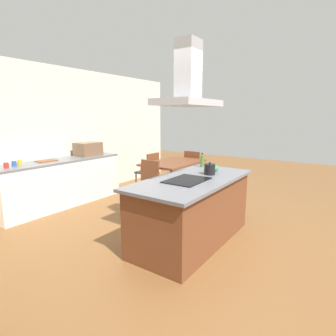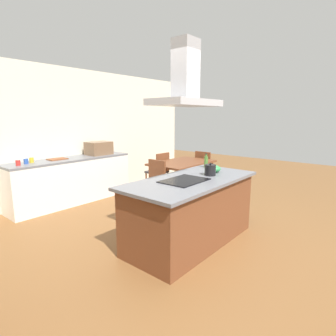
# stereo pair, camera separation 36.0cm
# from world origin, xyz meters

# --- Properties ---
(ground) EXTENTS (16.00, 16.00, 0.00)m
(ground) POSITION_xyz_m (0.00, 1.50, 0.00)
(ground) COLOR brown
(wall_back) EXTENTS (7.20, 0.10, 2.70)m
(wall_back) POSITION_xyz_m (0.00, 3.25, 1.35)
(wall_back) COLOR silver
(wall_back) RESTS_ON ground
(kitchen_island) EXTENTS (2.02, 0.96, 0.90)m
(kitchen_island) POSITION_xyz_m (0.00, 0.00, 0.45)
(kitchen_island) COLOR brown
(kitchen_island) RESTS_ON ground
(cooktop) EXTENTS (0.60, 0.44, 0.01)m
(cooktop) POSITION_xyz_m (-0.16, 0.00, 0.91)
(cooktop) COLOR black
(cooktop) RESTS_ON kitchen_island
(tea_kettle) EXTENTS (0.21, 0.16, 0.18)m
(tea_kettle) POSITION_xyz_m (0.35, -0.08, 0.98)
(tea_kettle) COLOR black
(tea_kettle) RESTS_ON kitchen_island
(olive_oil_bottle) EXTENTS (0.06, 0.06, 0.23)m
(olive_oil_bottle) POSITION_xyz_m (0.82, 0.29, 1.00)
(olive_oil_bottle) COLOR #47722D
(olive_oil_bottle) RESTS_ON kitchen_island
(mixing_bowl) EXTENTS (0.19, 0.19, 0.11)m
(mixing_bowl) POSITION_xyz_m (0.57, -0.01, 0.95)
(mixing_bowl) COLOR #33934C
(mixing_bowl) RESTS_ON kitchen_island
(back_counter) EXTENTS (2.47, 0.62, 0.90)m
(back_counter) POSITION_xyz_m (-0.09, 2.88, 0.45)
(back_counter) COLOR white
(back_counter) RESTS_ON ground
(countertop_microwave) EXTENTS (0.50, 0.38, 0.28)m
(countertop_microwave) POSITION_xyz_m (0.59, 2.88, 1.04)
(countertop_microwave) COLOR brown
(countertop_microwave) RESTS_ON back_counter
(coffee_mug_red) EXTENTS (0.08, 0.08, 0.09)m
(coffee_mug_red) POSITION_xyz_m (-1.09, 2.83, 0.95)
(coffee_mug_red) COLOR red
(coffee_mug_red) RESTS_ON back_counter
(coffee_mug_blue) EXTENTS (0.08, 0.08, 0.09)m
(coffee_mug_blue) POSITION_xyz_m (-0.94, 2.90, 0.95)
(coffee_mug_blue) COLOR #2D56B2
(coffee_mug_blue) RESTS_ON back_counter
(coffee_mug_yellow) EXTENTS (0.08, 0.08, 0.09)m
(coffee_mug_yellow) POSITION_xyz_m (-0.82, 2.95, 0.95)
(coffee_mug_yellow) COLOR gold
(coffee_mug_yellow) RESTS_ON back_counter
(cutting_board) EXTENTS (0.34, 0.24, 0.02)m
(cutting_board) POSITION_xyz_m (-0.34, 2.93, 0.91)
(cutting_board) COLOR brown
(cutting_board) RESTS_ON back_counter
(dining_table) EXTENTS (1.40, 0.90, 0.75)m
(dining_table) POSITION_xyz_m (1.72, 1.46, 0.67)
(dining_table) COLOR brown
(dining_table) RESTS_ON ground
(chair_facing_back_wall) EXTENTS (0.42, 0.42, 0.89)m
(chair_facing_back_wall) POSITION_xyz_m (1.72, 2.13, 0.51)
(chair_facing_back_wall) COLOR #333338
(chair_facing_back_wall) RESTS_ON ground
(chair_at_right_end) EXTENTS (0.42, 0.42, 0.89)m
(chair_at_right_end) POSITION_xyz_m (2.63, 1.46, 0.51)
(chair_at_right_end) COLOR #333338
(chair_at_right_end) RESTS_ON ground
(chair_at_left_end) EXTENTS (0.42, 0.42, 0.89)m
(chair_at_left_end) POSITION_xyz_m (0.80, 1.46, 0.51)
(chair_at_left_end) COLOR #333338
(chair_at_left_end) RESTS_ON ground
(range_hood) EXTENTS (0.90, 0.55, 0.78)m
(range_hood) POSITION_xyz_m (-0.16, 0.00, 2.10)
(range_hood) COLOR #ADADB2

